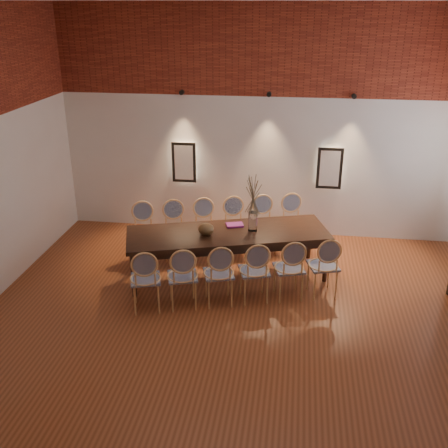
# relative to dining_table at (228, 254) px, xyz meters

# --- Properties ---
(floor) EXTENTS (7.00, 7.00, 0.02)m
(floor) POSITION_rel_dining_table_xyz_m (0.26, -1.68, -0.39)
(floor) COLOR brown
(floor) RESTS_ON ground
(wall_back) EXTENTS (7.00, 0.10, 4.00)m
(wall_back) POSITION_rel_dining_table_xyz_m (0.26, 1.87, 1.62)
(wall_back) COLOR silver
(wall_back) RESTS_ON ground
(wall_front) EXTENTS (7.00, 0.10, 4.00)m
(wall_front) POSITION_rel_dining_table_xyz_m (0.26, -5.23, 1.62)
(wall_front) COLOR silver
(wall_front) RESTS_ON ground
(brick_band_back) EXTENTS (7.00, 0.02, 1.50)m
(brick_band_back) POSITION_rel_dining_table_xyz_m (0.26, 1.80, 2.88)
(brick_band_back) COLOR maroon
(brick_band_back) RESTS_ON ground
(brick_band_front) EXTENTS (7.00, 0.02, 1.50)m
(brick_band_front) POSITION_rel_dining_table_xyz_m (0.26, -5.16, 2.88)
(brick_band_front) COLOR maroon
(brick_band_front) RESTS_ON ground
(niche_left) EXTENTS (0.36, 0.06, 0.66)m
(niche_left) POSITION_rel_dining_table_xyz_m (-1.04, 1.77, 0.93)
(niche_left) COLOR #FFEAC6
(niche_left) RESTS_ON wall_back
(niche_right) EXTENTS (0.36, 0.06, 0.66)m
(niche_right) POSITION_rel_dining_table_xyz_m (1.56, 1.77, 0.93)
(niche_right) COLOR #FFEAC6
(niche_right) RESTS_ON wall_back
(spot_fixture_left) EXTENTS (0.08, 0.10, 0.08)m
(spot_fixture_left) POSITION_rel_dining_table_xyz_m (-1.04, 1.74, 2.17)
(spot_fixture_left) COLOR black
(spot_fixture_left) RESTS_ON wall_back
(spot_fixture_mid) EXTENTS (0.08, 0.10, 0.08)m
(spot_fixture_mid) POSITION_rel_dining_table_xyz_m (0.46, 1.74, 2.17)
(spot_fixture_mid) COLOR black
(spot_fixture_mid) RESTS_ON wall_back
(spot_fixture_right) EXTENTS (0.08, 0.10, 0.08)m
(spot_fixture_right) POSITION_rel_dining_table_xyz_m (1.86, 1.74, 2.17)
(spot_fixture_right) COLOR black
(spot_fixture_right) RESTS_ON wall_back
(dining_table) EXTENTS (3.21, 1.84, 0.75)m
(dining_table) POSITION_rel_dining_table_xyz_m (0.00, 0.00, 0.00)
(dining_table) COLOR black
(dining_table) RESTS_ON floor
(chair_near_a) EXTENTS (0.55, 0.55, 0.94)m
(chair_near_a) POSITION_rel_dining_table_xyz_m (-0.99, -1.11, 0.09)
(chair_near_a) COLOR #E2AD6B
(chair_near_a) RESTS_ON floor
(chair_near_b) EXTENTS (0.55, 0.55, 0.94)m
(chair_near_b) POSITION_rel_dining_table_xyz_m (-0.50, -0.96, 0.09)
(chair_near_b) COLOR #E2AD6B
(chair_near_b) RESTS_ON floor
(chair_near_c) EXTENTS (0.55, 0.55, 0.94)m
(chair_near_c) POSITION_rel_dining_table_xyz_m (-0.02, -0.81, 0.09)
(chair_near_c) COLOR #E2AD6B
(chair_near_c) RESTS_ON floor
(chair_near_d) EXTENTS (0.55, 0.55, 0.94)m
(chair_near_d) POSITION_rel_dining_table_xyz_m (0.47, -0.66, 0.09)
(chair_near_d) COLOR #E2AD6B
(chair_near_d) RESTS_ON floor
(chair_near_e) EXTENTS (0.55, 0.55, 0.94)m
(chair_near_e) POSITION_rel_dining_table_xyz_m (0.96, -0.51, 0.09)
(chair_near_e) COLOR #E2AD6B
(chair_near_e) RESTS_ON floor
(chair_near_f) EXTENTS (0.55, 0.55, 0.94)m
(chair_near_f) POSITION_rel_dining_table_xyz_m (1.44, -0.36, 0.09)
(chair_near_f) COLOR #E2AD6B
(chair_near_f) RESTS_ON floor
(chair_far_a) EXTENTS (0.55, 0.55, 0.94)m
(chair_far_a) POSITION_rel_dining_table_xyz_m (-1.44, 0.36, 0.09)
(chair_far_a) COLOR #E2AD6B
(chair_far_a) RESTS_ON floor
(chair_far_b) EXTENTS (0.55, 0.55, 0.94)m
(chair_far_b) POSITION_rel_dining_table_xyz_m (-0.96, 0.51, 0.09)
(chair_far_b) COLOR #E2AD6B
(chair_far_b) RESTS_ON floor
(chair_far_c) EXTENTS (0.55, 0.55, 0.94)m
(chair_far_c) POSITION_rel_dining_table_xyz_m (-0.47, 0.66, 0.09)
(chair_far_c) COLOR #E2AD6B
(chair_far_c) RESTS_ON floor
(chair_far_d) EXTENTS (0.55, 0.55, 0.94)m
(chair_far_d) POSITION_rel_dining_table_xyz_m (0.02, 0.81, 0.09)
(chair_far_d) COLOR #E2AD6B
(chair_far_d) RESTS_ON floor
(chair_far_e) EXTENTS (0.55, 0.55, 0.94)m
(chair_far_e) POSITION_rel_dining_table_xyz_m (0.50, 0.96, 0.09)
(chair_far_e) COLOR #E2AD6B
(chair_far_e) RESTS_ON floor
(chair_far_f) EXTENTS (0.55, 0.55, 0.94)m
(chair_far_f) POSITION_rel_dining_table_xyz_m (0.99, 1.11, 0.09)
(chair_far_f) COLOR #E2AD6B
(chair_far_f) RESTS_ON floor
(vase) EXTENTS (0.14, 0.14, 0.30)m
(vase) POSITION_rel_dining_table_xyz_m (0.37, 0.11, 0.53)
(vase) COLOR silver
(vase) RESTS_ON dining_table
(dried_branches) EXTENTS (0.50, 0.50, 0.70)m
(dried_branches) POSITION_rel_dining_table_xyz_m (0.37, 0.11, 0.98)
(dried_branches) COLOR brown
(dried_branches) RESTS_ON vase
(bowl) EXTENTS (0.24, 0.24, 0.18)m
(bowl) POSITION_rel_dining_table_xyz_m (-0.31, -0.15, 0.46)
(bowl) COLOR brown
(bowl) RESTS_ON dining_table
(book) EXTENTS (0.30, 0.25, 0.03)m
(book) POSITION_rel_dining_table_xyz_m (0.08, 0.25, 0.39)
(book) COLOR #8F2583
(book) RESTS_ON dining_table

